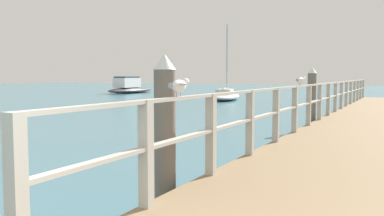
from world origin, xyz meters
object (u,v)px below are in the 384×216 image
Objects in this scene: seagull_background at (301,80)px; boat_1 at (130,88)px; dock_piling_near at (165,134)px; dock_piling_far at (312,99)px; seagull_foreground at (179,85)px; boat_2 at (226,96)px.

boat_1 is at bearing 145.38° from seagull_background.
dock_piling_near and dock_piling_far have the same top height.
boat_2 is (-9.44, 24.21, -1.36)m from seagull_foreground.
boat_2 is (13.66, -6.99, -0.24)m from boat_1.
boat_2 reaches higher than boat_1.
seagull_foreground is (0.38, -9.70, 0.65)m from dock_piling_far.
boat_1 is (-22.73, 30.91, -0.48)m from dock_piling_near.
seagull_background is (0.00, 6.36, 0.00)m from seagull_foreground.
seagull_foreground is at bearing 125.10° from boat_1.
boat_2 reaches higher than dock_piling_near.
dock_piling_near reaches higher than seagull_foreground.
boat_1 is at bearing 136.58° from dock_piling_far.
boat_2 is (-9.45, 17.85, -1.36)m from seagull_background.
dock_piling_far is 17.13m from boat_2.
boat_2 is at bearing 110.76° from dock_piling_near.
boat_2 is at bearing 151.48° from boat_1.
dock_piling_far is at bearing 108.97° from seagull_background.
seagull_foreground is (0.38, -0.30, 0.65)m from dock_piling_near.
boat_2 reaches higher than dock_piling_far.
dock_piling_near is at bearing 124.91° from boat_1.
seagull_foreground is 26.03m from boat_2.
seagull_background reaches higher than boat_1.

